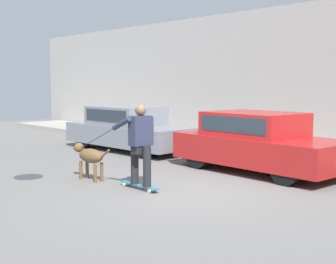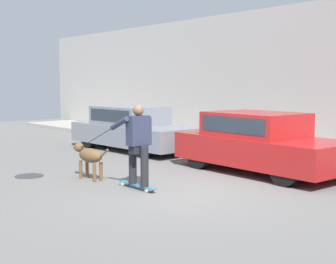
{
  "view_description": "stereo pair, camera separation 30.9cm",
  "coord_description": "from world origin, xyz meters",
  "views": [
    {
      "loc": [
        6.08,
        -6.11,
        2.0
      ],
      "look_at": [
        -1.37,
        0.79,
        0.95
      ],
      "focal_mm": 50.0,
      "sensor_mm": 36.0,
      "label": 1
    },
    {
      "loc": [
        6.28,
        -5.88,
        2.0
      ],
      "look_at": [
        -1.37,
        0.79,
        0.95
      ],
      "focal_mm": 50.0,
      "sensor_mm": 36.0,
      "label": 2
    }
  ],
  "objects": [
    {
      "name": "ground_plane",
      "position": [
        0.0,
        0.0,
        0.0
      ],
      "size": [
        36.0,
        36.0,
        0.0
      ],
      "primitive_type": "plane",
      "color": "slate"
    },
    {
      "name": "parked_car_1",
      "position": [
        -0.26,
        2.54,
        0.66
      ],
      "size": [
        4.05,
        1.85,
        1.36
      ],
      "rotation": [
        0.0,
        0.0,
        -0.03
      ],
      "color": "black",
      "rests_on": "ground_plane"
    },
    {
      "name": "manhole_cover",
      "position": [
        -3.23,
        -1.59,
        0.01
      ],
      "size": [
        0.61,
        0.61,
        0.01
      ],
      "color": "#38383D",
      "rests_on": "ground_plane"
    },
    {
      "name": "sidewalk_curb",
      "position": [
        0.0,
        4.81,
        0.08
      ],
      "size": [
        30.0,
        2.35,
        0.15
      ],
      "color": "#A39E93",
      "rests_on": "ground_plane"
    },
    {
      "name": "dog",
      "position": [
        -2.08,
        -0.78,
        0.5
      ],
      "size": [
        1.16,
        0.35,
        0.75
      ],
      "rotation": [
        0.0,
        0.0,
        3.21
      ],
      "color": "brown",
      "rests_on": "ground_plane"
    },
    {
      "name": "parked_car_0",
      "position": [
        -5.03,
        2.54,
        0.63
      ],
      "size": [
        4.4,
        1.79,
        1.32
      ],
      "rotation": [
        0.0,
        0.0,
        0.02
      ],
      "color": "black",
      "rests_on": "ground_plane"
    },
    {
      "name": "skateboarder",
      "position": [
        -0.68,
        -0.57,
        0.91
      ],
      "size": [
        2.26,
        0.62,
        1.61
      ],
      "rotation": [
        0.0,
        0.0,
        3.14
      ],
      "color": "beige",
      "rests_on": "ground_plane"
    }
  ]
}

